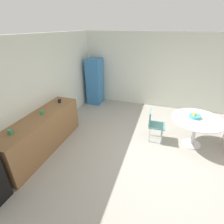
# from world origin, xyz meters

# --- Properties ---
(ground_plane) EXTENTS (6.00, 6.00, 0.00)m
(ground_plane) POSITION_xyz_m (0.00, 0.00, 0.00)
(ground_plane) COLOR #9E998E
(wall_back) EXTENTS (6.00, 0.10, 2.60)m
(wall_back) POSITION_xyz_m (0.00, 3.00, 1.30)
(wall_back) COLOR silver
(wall_back) RESTS_ON ground_plane
(wall_side_right) EXTENTS (0.10, 6.00, 2.60)m
(wall_side_right) POSITION_xyz_m (3.00, 0.00, 1.30)
(wall_side_right) COLOR silver
(wall_side_right) RESTS_ON ground_plane
(counter_block) EXTENTS (2.40, 0.60, 0.90)m
(counter_block) POSITION_xyz_m (-0.50, 2.65, 0.45)
(counter_block) COLOR brown
(counter_block) RESTS_ON ground_plane
(locker_cabinet) EXTENTS (0.60, 0.50, 1.70)m
(locker_cabinet) POSITION_xyz_m (2.55, 2.55, 0.85)
(locker_cabinet) COLOR #3372B2
(locker_cabinet) RESTS_ON ground_plane
(round_table) EXTENTS (1.20, 1.20, 0.76)m
(round_table) POSITION_xyz_m (0.78, -0.86, 0.63)
(round_table) COLOR silver
(round_table) RESTS_ON ground_plane
(chair_teal) EXTENTS (0.44, 0.44, 0.83)m
(chair_teal) POSITION_xyz_m (0.73, 0.16, 0.52)
(chair_teal) COLOR silver
(chair_teal) RESTS_ON ground_plane
(fruit_bowl) EXTENTS (0.27, 0.27, 0.11)m
(fruit_bowl) POSITION_xyz_m (0.82, -0.79, 0.80)
(fruit_bowl) COLOR teal
(fruit_bowl) RESTS_ON round_table
(mug_white) EXTENTS (0.13, 0.08, 0.09)m
(mug_white) POSITION_xyz_m (-0.37, 2.65, 0.95)
(mug_white) COLOR #338C59
(mug_white) RESTS_ON counter_block
(mug_green) EXTENTS (0.13, 0.08, 0.09)m
(mug_green) POSITION_xyz_m (-1.24, 2.69, 0.95)
(mug_green) COLOR #338C59
(mug_green) RESTS_ON counter_block
(mug_red) EXTENTS (0.13, 0.08, 0.09)m
(mug_red) POSITION_xyz_m (0.34, 2.65, 0.95)
(mug_red) COLOR black
(mug_red) RESTS_ON counter_block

